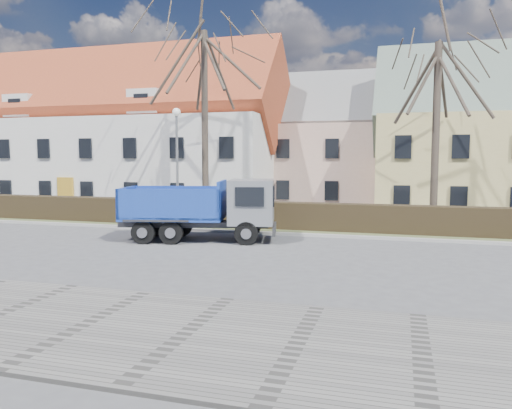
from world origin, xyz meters
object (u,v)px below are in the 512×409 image
(parked_car_a, at_px, (134,203))
(streetlight, at_px, (177,165))
(cart_frame, at_px, (170,224))
(dump_truck, at_px, (194,209))

(parked_car_a, bearing_deg, streetlight, -105.80)
(cart_frame, bearing_deg, parked_car_a, 131.61)
(cart_frame, relative_size, parked_car_a, 0.18)
(parked_car_a, bearing_deg, cart_frame, -116.72)
(cart_frame, bearing_deg, streetlight, 107.25)
(streetlight, height_order, cart_frame, streetlight)
(cart_frame, height_order, parked_car_a, parked_car_a)
(streetlight, xyz_separation_m, parked_car_a, (-4.71, 3.61, -2.46))
(dump_truck, bearing_deg, parked_car_a, 119.74)
(dump_truck, xyz_separation_m, cart_frame, (-2.24, 2.26, -1.03))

